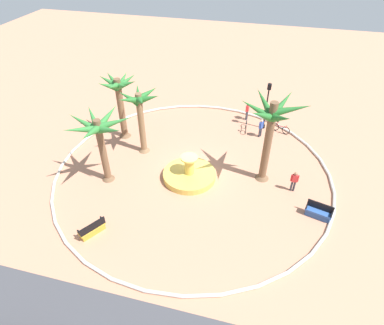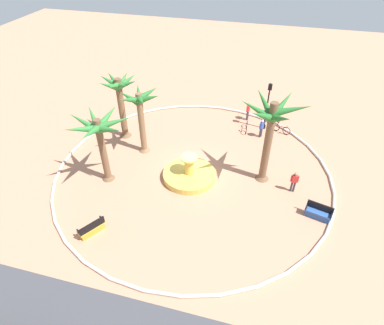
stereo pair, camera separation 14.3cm
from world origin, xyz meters
The scene contains 15 objects.
ground_plane centered at (0.00, 0.00, 0.00)m, with size 80.00×80.00×0.00m, color tan.
plaza_curb centered at (0.00, 0.00, 0.10)m, with size 19.83×19.83×0.20m, color silver.
fountain centered at (0.09, 0.72, 0.28)m, with size 3.75×3.75×1.84m.
palm_tree_near_fountain centered at (6.74, -3.16, 3.92)m, with size 3.31×3.28×5.38m.
palm_tree_by_curb centered at (4.38, -1.55, 3.77)m, with size 3.20×3.08×5.23m.
palm_tree_mid_plaza centered at (-4.92, -0.52, 4.49)m, with size 4.42×4.08×6.28m.
palm_tree_far_side centered at (5.66, 2.29, 3.89)m, with size 4.32×4.44×5.12m.
bench_east centered at (4.32, 7.05, 0.35)m, with size 1.27×1.62×1.00m.
bench_west centered at (-8.62, 2.34, 0.35)m, with size 1.68×0.91×1.00m.
lamppost centered at (-4.47, -7.38, 2.49)m, with size 0.32×0.32×4.26m.
bicycle_red_frame centered at (-3.03, -6.61, 0.38)m, with size 0.44×1.72×0.94m.
bicycle_by_lamppost centered at (-5.91, -7.04, 0.38)m, with size 1.60×0.77×0.94m.
person_cyclist_helmet centered at (-2.86, -8.45, 0.93)m, with size 0.29×0.51×1.66m.
person_cyclist_photo centered at (-4.30, -5.91, 0.92)m, with size 0.35×0.46×1.64m.
person_pedestrian_stroll centered at (-7.04, 0.28, 0.90)m, with size 0.53×0.22×1.62m.
Camera 1 is at (-4.51, 17.82, 15.26)m, focal length 30.50 mm.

